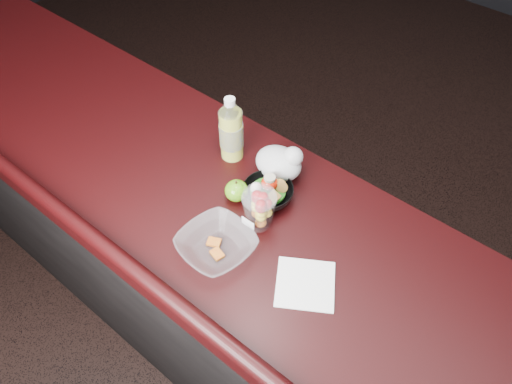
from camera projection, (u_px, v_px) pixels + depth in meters
room_shell at (116, 9)px, 0.76m from camera, size 8.00×8.00×8.00m
counter at (249, 298)px, 1.91m from camera, size 4.06×0.71×1.02m
lemonade_bottle at (231, 133)px, 1.63m from camera, size 0.08×0.08×0.24m
fruit_cup at (259, 207)px, 1.45m from camera, size 0.11×0.11×0.15m
green_apple at (236, 191)px, 1.55m from camera, size 0.07×0.07×0.08m
plastic_bag at (280, 162)px, 1.61m from camera, size 0.16×0.13×0.12m
snack_bowl at (268, 192)px, 1.55m from camera, size 0.17×0.17×0.09m
takeout_bowl at (216, 245)px, 1.43m from camera, size 0.24×0.24×0.05m
paper_napkin at (305, 284)px, 1.37m from camera, size 0.22×0.22×0.00m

